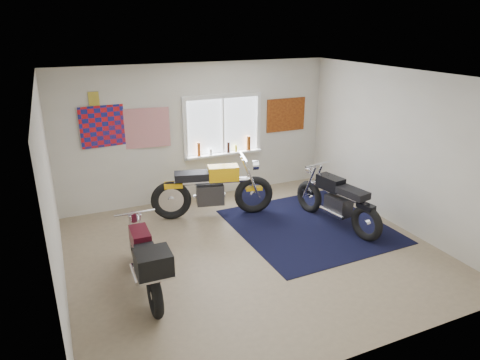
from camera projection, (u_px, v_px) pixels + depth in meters
name	position (u px, v px, depth m)	size (l,w,h in m)	color
ground	(252.00, 251.00, 6.76)	(5.50, 5.50, 0.00)	#9E896B
room_shell	(254.00, 151.00, 6.19)	(5.50, 5.50, 5.50)	white
navy_rug	(309.00, 226.00, 7.57)	(2.50, 2.60, 0.01)	black
window_assembly	(223.00, 130.00, 8.59)	(1.66, 0.17, 1.26)	white
oil_bottles	(229.00, 146.00, 8.69)	(1.16, 0.09, 0.30)	#984416
flag_display	(94.00, 99.00, 7.42)	(1.60, 0.10, 1.17)	red
triumph_poster	(286.00, 115.00, 9.09)	(0.90, 0.03, 0.70)	#A54C14
yellow_triumph	(212.00, 190.00, 7.83)	(2.23, 0.80, 1.14)	black
black_chrome_bike	(337.00, 202.00, 7.48)	(0.64, 1.97, 1.02)	black
maroon_tourer	(146.00, 262.00, 5.53)	(0.56, 1.85, 0.94)	black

